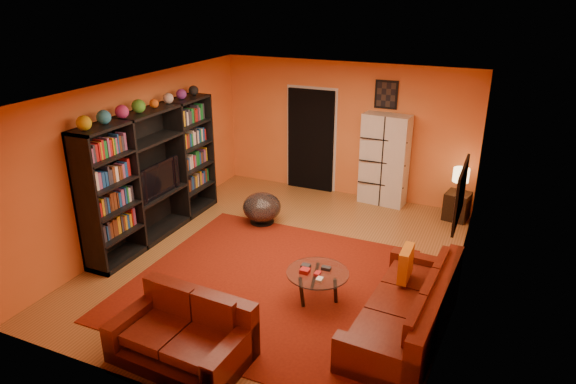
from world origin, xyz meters
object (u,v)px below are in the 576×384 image
at_px(entertainment_unit, 154,174).
at_px(tv, 155,179).
at_px(side_table, 457,206).
at_px(table_lamp, 461,176).
at_px(bowl_chair, 262,207).
at_px(sofa, 411,310).
at_px(loveseat, 186,333).
at_px(coffee_table, 318,275).
at_px(storage_cabinet, 384,160).

relative_size(entertainment_unit, tv, 3.14).
xyz_separation_m(side_table, table_lamp, (0.00, 0.00, 0.57)).
height_order(bowl_chair, side_table, bowl_chair).
bearing_deg(sofa, loveseat, -143.06).
distance_m(coffee_table, table_lamp, 3.69).
relative_size(tv, storage_cabinet, 0.55).
bearing_deg(bowl_chair, table_lamp, 26.45).
bearing_deg(table_lamp, storage_cabinet, 171.63).
bearing_deg(entertainment_unit, bowl_chair, 36.45).
bearing_deg(table_lamp, entertainment_unit, -150.18).
relative_size(loveseat, coffee_table, 1.87).
xyz_separation_m(sofa, loveseat, (-2.21, -1.46, 0.00)).
distance_m(entertainment_unit, table_lamp, 5.22).
bearing_deg(storage_cabinet, coffee_table, -83.66).
bearing_deg(table_lamp, sofa, -91.79).
distance_m(loveseat, storage_cabinet, 5.33).
xyz_separation_m(sofa, table_lamp, (0.11, 3.55, 0.54)).
relative_size(tv, table_lamp, 2.08).
relative_size(sofa, coffee_table, 2.84).
distance_m(loveseat, table_lamp, 5.55).
bearing_deg(side_table, coffee_table, -111.88).
relative_size(coffee_table, table_lamp, 1.79).
relative_size(entertainment_unit, storage_cabinet, 1.73).
bearing_deg(entertainment_unit, table_lamp, 29.82).
xyz_separation_m(entertainment_unit, bowl_chair, (1.42, 1.05, -0.76)).
height_order(entertainment_unit, loveseat, entertainment_unit).
xyz_separation_m(tv, coffee_table, (3.11, -0.77, -0.62)).
bearing_deg(entertainment_unit, loveseat, -47.68).
bearing_deg(tv, storage_cabinet, -47.28).
xyz_separation_m(entertainment_unit, table_lamp, (4.53, 2.59, -0.23)).
relative_size(tv, bowl_chair, 1.43).
relative_size(loveseat, bowl_chair, 2.30).
height_order(entertainment_unit, storage_cabinet, entertainment_unit).
height_order(coffee_table, bowl_chair, bowl_chair).
height_order(loveseat, coffee_table, loveseat).
height_order(entertainment_unit, bowl_chair, entertainment_unit).
bearing_deg(tv, bowl_chair, -51.63).
xyz_separation_m(loveseat, side_table, (2.32, 5.01, -0.03)).
relative_size(coffee_table, bowl_chair, 1.23).
relative_size(loveseat, table_lamp, 3.35).
bearing_deg(table_lamp, tv, -149.57).
height_order(loveseat, side_table, loveseat).
bearing_deg(sofa, coffee_table, 176.66).
height_order(coffee_table, side_table, side_table).
bearing_deg(table_lamp, coffee_table, -111.88).
xyz_separation_m(tv, bowl_chair, (1.37, 1.08, -0.70)).
bearing_deg(coffee_table, bowl_chair, 133.24).
height_order(tv, loveseat, tv).
distance_m(entertainment_unit, storage_cabinet, 4.20).
relative_size(storage_cabinet, side_table, 3.46).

